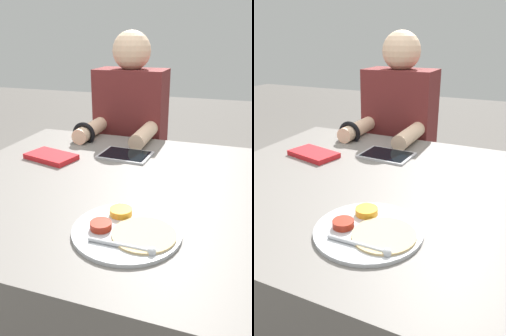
{
  "view_description": "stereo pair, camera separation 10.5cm",
  "coord_description": "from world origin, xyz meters",
  "views": [
    {
      "loc": [
        0.4,
        -0.93,
        1.21
      ],
      "look_at": [
        0.09,
        -0.01,
        0.82
      ],
      "focal_mm": 35.0,
      "sensor_mm": 36.0,
      "label": 1
    },
    {
      "loc": [
        0.5,
        -0.89,
        1.21
      ],
      "look_at": [
        0.09,
        -0.01,
        0.82
      ],
      "focal_mm": 35.0,
      "sensor_mm": 36.0,
      "label": 2
    }
  ],
  "objects": [
    {
      "name": "dining_table",
      "position": [
        0.0,
        0.0,
        0.38
      ],
      "size": [
        1.06,
        1.04,
        0.76
      ],
      "color": "slate",
      "rests_on": "ground_plane"
    },
    {
      "name": "thali_tray",
      "position": [
        0.18,
        -0.27,
        0.76
      ],
      "size": [
        0.27,
        0.27,
        0.03
      ],
      "color": "#B7BABF",
      "rests_on": "dining_table"
    },
    {
      "name": "red_notebook",
      "position": [
        -0.27,
        0.13,
        0.76
      ],
      "size": [
        0.22,
        0.16,
        0.02
      ],
      "color": "silver",
      "rests_on": "dining_table"
    },
    {
      "name": "tablet_device",
      "position": [
        0.0,
        0.26,
        0.76
      ],
      "size": [
        0.21,
        0.16,
        0.01
      ],
      "color": "#B7B7BC",
      "rests_on": "dining_table"
    },
    {
      "name": "person_diner",
      "position": [
        -0.11,
        0.67,
        0.59
      ],
      "size": [
        0.36,
        0.46,
        1.24
      ],
      "color": "black",
      "rests_on": "ground_plane"
    }
  ]
}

